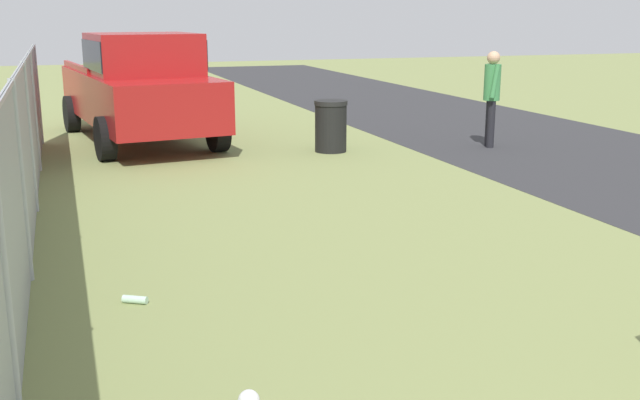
{
  "coord_description": "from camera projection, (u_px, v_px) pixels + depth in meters",
  "views": [
    {
      "loc": [
        0.48,
        3.22,
        2.44
      ],
      "look_at": [
        6.42,
        1.18,
        0.89
      ],
      "focal_mm": 42.49,
      "sensor_mm": 36.0,
      "label": 1
    }
  ],
  "objects": [
    {
      "name": "fence_section",
      "position": [
        20.0,
        175.0,
        6.88
      ],
      "size": [
        16.23,
        0.07,
        1.88
      ],
      "color": "#9EA3A8",
      "rests_on": "ground"
    },
    {
      "name": "pedestrian",
      "position": [
        492.0,
        92.0,
        13.97
      ],
      "size": [
        0.47,
        0.3,
        1.77
      ],
      "rotation": [
        0.0,
        0.0,
        1.26
      ],
      "color": "black",
      "rests_on": "ground"
    },
    {
      "name": "pickup_truck",
      "position": [
        139.0,
        85.0,
        14.49
      ],
      "size": [
        5.72,
        2.81,
        2.09
      ],
      "rotation": [
        0.0,
        0.0,
        3.27
      ],
      "color": "maroon",
      "rests_on": "ground"
    },
    {
      "name": "trash_bin",
      "position": [
        331.0,
        126.0,
        13.65
      ],
      "size": [
        0.6,
        0.6,
        0.93
      ],
      "color": "black",
      "rests_on": "ground"
    },
    {
      "name": "litter_bottle_far_scatter",
      "position": [
        135.0,
        300.0,
        6.54
      ],
      "size": [
        0.17,
        0.22,
        0.07
      ],
      "primitive_type": "cylinder",
      "rotation": [
        0.0,
        1.57,
        4.17
      ],
      "color": "#B2D8BF",
      "rests_on": "ground"
    }
  ]
}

